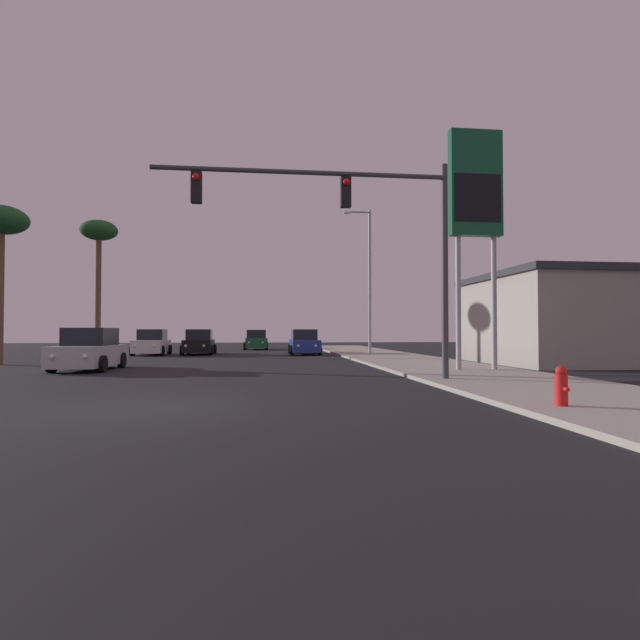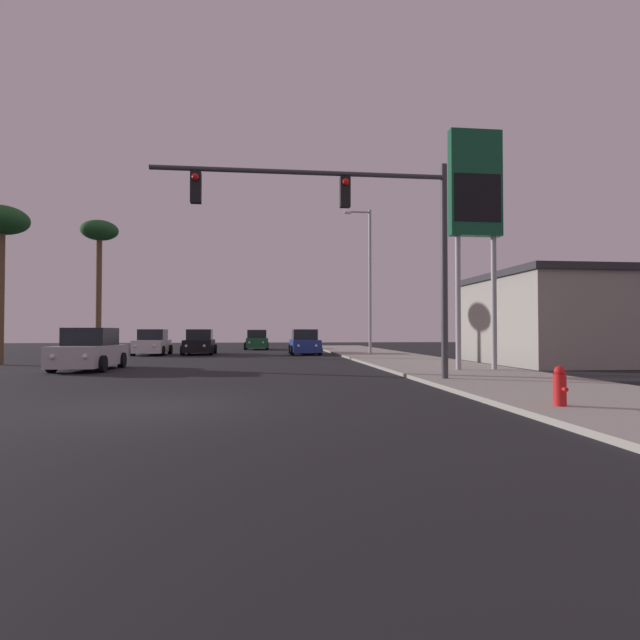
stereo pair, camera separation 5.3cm
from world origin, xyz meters
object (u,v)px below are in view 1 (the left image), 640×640
(palm_tree_mid, at_px, (99,238))
(palm_tree_near, at_px, (1,227))
(traffic_light_mast, at_px, (360,222))
(street_lamp, at_px, (368,274))
(fire_hydrant, at_px, (561,386))
(car_silver, at_px, (90,351))
(car_white, at_px, (152,343))
(car_black, at_px, (199,343))
(car_green, at_px, (256,341))
(car_blue, at_px, (304,343))
(gas_station_sign, at_px, (476,197))

(palm_tree_mid, xyz_separation_m, palm_tree_near, (-1.19, -10.00, -1.41))
(traffic_light_mast, bearing_deg, street_lamp, 77.27)
(fire_hydrant, bearing_deg, car_silver, 136.47)
(car_silver, relative_size, traffic_light_mast, 0.49)
(car_white, xyz_separation_m, car_black, (2.98, 0.42, 0.00))
(fire_hydrant, bearing_deg, car_white, 117.43)
(car_silver, bearing_deg, car_green, -104.30)
(car_blue, height_order, traffic_light_mast, traffic_light_mast)
(traffic_light_mast, xyz_separation_m, gas_station_sign, (5.07, 3.33, 1.82))
(car_green, bearing_deg, street_lamp, 116.99)
(car_blue, distance_m, palm_tree_mid, 15.35)
(car_black, height_order, car_blue, same)
(fire_hydrant, xyz_separation_m, palm_tree_mid, (-16.52, 25.50, 7.27))
(palm_tree_mid, bearing_deg, street_lamp, -13.21)
(car_silver, bearing_deg, gas_station_sign, 170.05)
(car_white, bearing_deg, street_lamp, 164.46)
(street_lamp, bearing_deg, car_white, 166.02)
(car_blue, relative_size, palm_tree_near, 0.59)
(car_green, bearing_deg, gas_station_sign, 106.89)
(street_lamp, bearing_deg, traffic_light_mast, -102.73)
(car_black, xyz_separation_m, gas_station_sign, (12.21, -16.33, 5.86))
(car_green, xyz_separation_m, traffic_light_mast, (3.48, -28.70, 4.04))
(street_lamp, bearing_deg, fire_hydrant, -92.15)
(car_silver, xyz_separation_m, gas_station_sign, (14.82, -2.96, 5.86))
(car_silver, distance_m, traffic_light_mast, 12.28)
(car_green, bearing_deg, car_white, 53.19)
(car_white, distance_m, car_green, 11.56)
(car_black, xyz_separation_m, car_green, (3.66, 9.04, 0.00))
(car_white, relative_size, car_green, 1.00)
(car_white, height_order, fire_hydrant, car_white)
(gas_station_sign, height_order, palm_tree_near, gas_station_sign)
(car_green, bearing_deg, palm_tree_near, 56.91)
(car_silver, relative_size, car_green, 1.00)
(traffic_light_mast, xyz_separation_m, palm_tree_near, (-14.94, 9.89, 1.55))
(car_white, distance_m, palm_tree_near, 11.91)
(car_silver, height_order, palm_tree_mid, palm_tree_mid)
(car_silver, xyz_separation_m, palm_tree_near, (-5.19, 3.61, 5.59))
(car_white, bearing_deg, fire_hydrant, 115.86)
(palm_tree_mid, bearing_deg, traffic_light_mast, -55.35)
(car_white, bearing_deg, car_silver, 90.09)
(car_white, height_order, street_lamp, street_lamp)
(car_white, distance_m, fire_hydrant, 27.99)
(car_white, xyz_separation_m, palm_tree_near, (-4.82, -9.34, 5.59))
(gas_station_sign, bearing_deg, palm_tree_near, 161.83)
(car_green, distance_m, palm_tree_near, 22.72)
(traffic_light_mast, bearing_deg, car_black, 109.96)
(gas_station_sign, distance_m, palm_tree_mid, 25.10)
(car_black, distance_m, car_green, 9.75)
(car_white, bearing_deg, car_green, -126.64)
(car_blue, relative_size, traffic_light_mast, 0.49)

